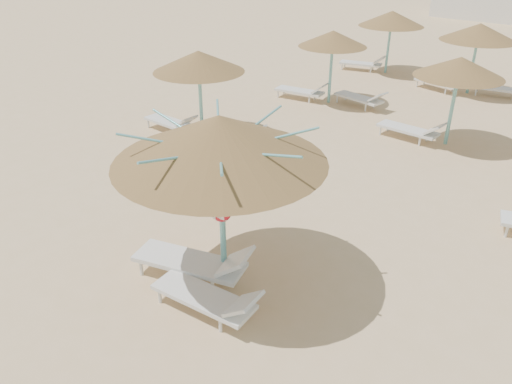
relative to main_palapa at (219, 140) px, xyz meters
The scene contains 5 objects.
ground 2.85m from the main_palapa, 52.50° to the left, with size 120.00×120.00×0.00m, color #D7B083.
main_palapa is the anchor object (origin of this frame).
lounger_main_a 2.50m from the main_palapa, 137.81° to the right, with size 2.40×1.37×0.84m.
lounger_main_b 2.69m from the main_palapa, 61.01° to the right, with size 2.09×0.85×0.74m.
palapa_field 10.85m from the main_palapa, 81.25° to the left, with size 19.53×13.93×2.72m.
Camera 1 is at (5.33, -5.53, 5.94)m, focal length 35.00 mm.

